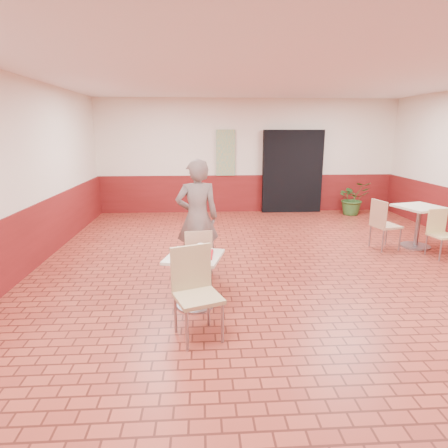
{
  "coord_description": "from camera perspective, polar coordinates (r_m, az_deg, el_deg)",
  "views": [
    {
      "loc": [
        -1.25,
        -5.11,
        2.18
      ],
      "look_at": [
        -0.95,
        -0.22,
        0.95
      ],
      "focal_mm": 30.0,
      "sensor_mm": 36.0,
      "label": 1
    }
  ],
  "objects": [
    {
      "name": "chair_main_front",
      "position": [
        4.06,
        -4.41,
        -9.6
      ],
      "size": [
        0.59,
        0.59,
        0.98
      ],
      "rotation": [
        0.0,
        0.0,
        0.36
      ],
      "color": "tan",
      "rests_on": "ground"
    },
    {
      "name": "paper_cup",
      "position": [
        4.7,
        -3.6,
        -3.55
      ],
      "size": [
        0.08,
        0.08,
        0.09
      ],
      "rotation": [
        0.0,
        0.0,
        -0.26
      ],
      "color": "white",
      "rests_on": "serving_tray"
    },
    {
      "name": "main_table",
      "position": [
        4.72,
        -4.52,
        -7.35
      ],
      "size": [
        0.65,
        0.65,
        0.68
      ],
      "rotation": [
        0.0,
        0.0,
        -0.26
      ],
      "color": "beige",
      "rests_on": "ground"
    },
    {
      "name": "promo_poster",
      "position": [
        10.09,
        0.25,
        10.78
      ],
      "size": [
        0.5,
        0.03,
        1.2
      ],
      "primitive_type": "cube",
      "color": "gray",
      "rests_on": "wainscot_band"
    },
    {
      "name": "second_table",
      "position": [
        7.99,
        27.52,
        0.59
      ],
      "size": [
        0.76,
        0.76,
        0.8
      ],
      "rotation": [
        0.0,
        0.0,
        0.27
      ],
      "color": "beige",
      "rests_on": "ground"
    },
    {
      "name": "chair_second_left",
      "position": [
        7.56,
        23.05,
        0.28
      ],
      "size": [
        0.51,
        0.51,
        0.94
      ],
      "rotation": [
        0.0,
        0.0,
        1.79
      ],
      "color": "tan",
      "rests_on": "ground"
    },
    {
      "name": "wainscot_band",
      "position": [
        5.53,
        9.81,
        -3.83
      ],
      "size": [
        8.0,
        10.0,
        1.0
      ],
      "color": "maroon",
      "rests_on": "ground"
    },
    {
      "name": "room_shell",
      "position": [
        5.31,
        10.26,
        6.5
      ],
      "size": [
        8.01,
        10.01,
        3.01
      ],
      "color": "maroon",
      "rests_on": "ground"
    },
    {
      "name": "corridor_doorway",
      "position": [
        10.35,
        10.36,
        7.86
      ],
      "size": [
        1.6,
        0.22,
        2.2
      ],
      "primitive_type": "cube",
      "color": "black",
      "rests_on": "ground"
    },
    {
      "name": "potted_plant",
      "position": [
        10.46,
        19.03,
        3.76
      ],
      "size": [
        0.86,
        0.76,
        0.89
      ],
      "primitive_type": "imported",
      "rotation": [
        0.0,
        0.0,
        0.09
      ],
      "color": "#305A24",
      "rests_on": "ground"
    },
    {
      "name": "chair_second_front",
      "position": [
        7.59,
        30.09,
        -0.88
      ],
      "size": [
        0.45,
        0.45,
        0.84
      ],
      "rotation": [
        0.0,
        0.0,
        0.17
      ],
      "color": "#E8D78B",
      "rests_on": "ground"
    },
    {
      "name": "chair_main_back",
      "position": [
        5.36,
        -4.01,
        -4.61
      ],
      "size": [
        0.44,
        0.44,
        0.83
      ],
      "rotation": [
        0.0,
        0.0,
        3.29
      ],
      "color": "tan",
      "rests_on": "ground"
    },
    {
      "name": "long_john_donut",
      "position": [
        4.55,
        -4.15,
        -4.53
      ],
      "size": [
        0.15,
        0.09,
        0.04
      ],
      "rotation": [
        0.0,
        0.0,
        0.18
      ],
      "color": "#E67743",
      "rests_on": "serving_tray"
    },
    {
      "name": "customer",
      "position": [
        5.69,
        -4.08,
        0.93
      ],
      "size": [
        0.7,
        0.51,
        1.78
      ],
      "primitive_type": "imported",
      "rotation": [
        0.0,
        0.0,
        3.28
      ],
      "color": "#6C5A54",
      "rests_on": "ground"
    },
    {
      "name": "serving_tray",
      "position": [
        4.64,
        -4.58,
        -4.63
      ],
      "size": [
        0.46,
        0.36,
        0.03
      ],
      "rotation": [
        0.0,
        0.0,
        -0.08
      ],
      "color": "#B30D18",
      "rests_on": "main_table"
    },
    {
      "name": "ring_donut",
      "position": [
        4.66,
        -6.26,
        -4.21
      ],
      "size": [
        0.12,
        0.12,
        0.03
      ],
      "primitive_type": "torus",
      "rotation": [
        0.0,
        0.0,
        0.22
      ],
      "color": "#E19E52",
      "rests_on": "serving_tray"
    }
  ]
}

